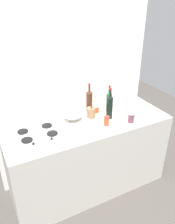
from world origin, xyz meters
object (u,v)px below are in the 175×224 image
object	(u,v)px
stovetop_hob	(38,134)
condiment_jar_front	(107,121)
plate_stack	(134,112)
condiment_jar_rear	(96,109)
wine_bottle_leftmost	(109,102)
mixing_bowl	(73,117)
wine_bottle_mid_right	(89,101)
butter_dish	(95,127)
utensil_crock	(91,112)
condiment_jar_spare	(131,118)
wine_bottle_mid_left	(110,106)

from	to	relation	value
stovetop_hob	condiment_jar_front	xyz separation A→B (m)	(0.69, -0.15, 0.04)
plate_stack	condiment_jar_rear	bearing A→B (deg)	143.20
stovetop_hob	plate_stack	xyz separation A→B (m)	(1.09, -0.10, 0.02)
wine_bottle_leftmost	mixing_bowl	bearing A→B (deg)	178.07
stovetop_hob	condiment_jar_front	distance (m)	0.71
wine_bottle_mid_right	butter_dish	world-z (taller)	wine_bottle_mid_right
wine_bottle_leftmost	utensil_crock	distance (m)	0.25
wine_bottle_leftmost	condiment_jar_rear	bearing A→B (deg)	154.86
stovetop_hob	wine_bottle_mid_right	world-z (taller)	wine_bottle_mid_right
utensil_crock	condiment_jar_front	size ratio (longest dim) A/B	2.81
stovetop_hob	plate_stack	bearing A→B (deg)	-5.36
wine_bottle_mid_right	mixing_bowl	distance (m)	0.30
plate_stack	condiment_jar_spare	bearing A→B (deg)	-138.95
mixing_bowl	utensil_crock	xyz separation A→B (m)	(0.21, -0.04, 0.03)
plate_stack	condiment_jar_spare	distance (m)	0.18
utensil_crock	condiment_jar_rear	distance (m)	0.14
utensil_crock	mixing_bowl	bearing A→B (deg)	169.13
wine_bottle_leftmost	condiment_jar_front	bearing A→B (deg)	-126.18
mixing_bowl	butter_dish	bearing A→B (deg)	-67.70
mixing_bowl	condiment_jar_front	size ratio (longest dim) A/B	1.95
stovetop_hob	wine_bottle_mid_left	xyz separation A→B (m)	(0.81, -0.03, 0.13)
stovetop_hob	wine_bottle_mid_left	size ratio (longest dim) A/B	1.40
wine_bottle_leftmost	wine_bottle_mid_right	world-z (taller)	wine_bottle_mid_right
wine_bottle_mid_right	utensil_crock	world-z (taller)	wine_bottle_mid_right
wine_bottle_mid_right	butter_dish	xyz separation A→B (m)	(-0.14, -0.40, -0.10)
mixing_bowl	utensil_crock	distance (m)	0.21
wine_bottle_mid_left	condiment_jar_front	world-z (taller)	wine_bottle_mid_left
wine_bottle_leftmost	wine_bottle_mid_right	size ratio (longest dim) A/B	0.95
wine_bottle_leftmost	condiment_jar_spare	world-z (taller)	wine_bottle_leftmost
stovetop_hob	mixing_bowl	bearing A→B (deg)	14.68
wine_bottle_mid_left	condiment_jar_spare	bearing A→B (deg)	-50.18
wine_bottle_mid_right	condiment_jar_front	distance (m)	0.38
condiment_jar_front	condiment_jar_spare	xyz separation A→B (m)	(0.27, -0.06, 0.00)
plate_stack	wine_bottle_mid_left	world-z (taller)	wine_bottle_mid_left
wine_bottle_mid_left	condiment_jar_front	distance (m)	0.19
condiment_jar_spare	wine_bottle_mid_right	bearing A→B (deg)	121.93
condiment_jar_rear	plate_stack	bearing A→B (deg)	-36.80
plate_stack	condiment_jar_front	xyz separation A→B (m)	(-0.40, -0.05, 0.02)
stovetop_hob	wine_bottle_mid_left	bearing A→B (deg)	-2.14
utensil_crock	condiment_jar_spare	world-z (taller)	utensil_crock
condiment_jar_rear	wine_bottle_leftmost	bearing A→B (deg)	-25.14
plate_stack	wine_bottle_mid_right	xyz separation A→B (m)	(-0.41, 0.32, 0.10)
mixing_bowl	butter_dish	distance (m)	0.31
butter_dish	condiment_jar_front	distance (m)	0.15
wine_bottle_leftmost	utensil_crock	size ratio (longest dim) A/B	1.10
condiment_jar_spare	mixing_bowl	bearing A→B (deg)	148.39
wine_bottle_mid_right	condiment_jar_front	xyz separation A→B (m)	(0.01, -0.37, -0.08)
wine_bottle_mid_left	wine_bottle_mid_right	world-z (taller)	wine_bottle_mid_left
wine_bottle_mid_right	butter_dish	distance (m)	0.43
utensil_crock	condiment_jar_rear	size ratio (longest dim) A/B	3.53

